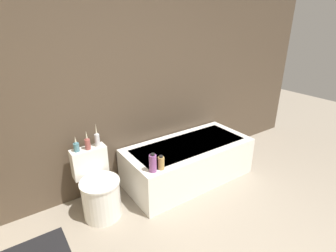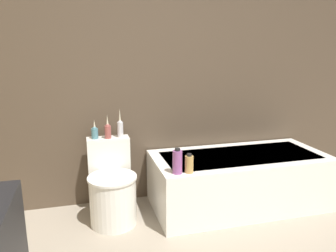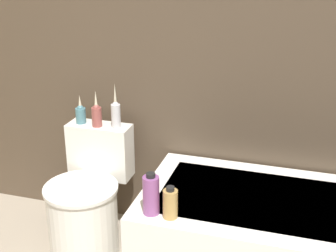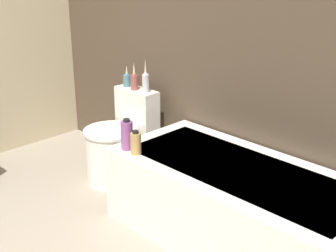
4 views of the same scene
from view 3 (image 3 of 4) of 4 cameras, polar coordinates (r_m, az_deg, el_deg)
name	(u,v)px [view 3 (image 3 of 4)]	position (r m, az deg, el deg)	size (l,w,h in m)	color
wall_back_tiled	(200,24)	(2.65, 3.87, 12.31)	(6.40, 0.06, 2.60)	brown
bathtub	(302,248)	(2.57, 16.00, -14.10)	(1.67, 0.78, 0.51)	white
toilet	(87,205)	(2.82, -9.85, -9.42)	(0.42, 0.57, 0.71)	white
vase_gold	(81,113)	(2.84, -10.60, 1.52)	(0.06, 0.06, 0.18)	teal
vase_silver	(97,114)	(2.76, -8.70, 1.41)	(0.06, 0.06, 0.22)	#994C47
vase_bronze	(116,113)	(2.73, -6.38, 1.58)	(0.05, 0.05, 0.27)	silver
shampoo_bottle_tall	(151,195)	(2.23, -2.08, -8.36)	(0.08, 0.08, 0.21)	#8C4C8C
shampoo_bottle_short	(170,203)	(2.21, 0.28, -9.42)	(0.07, 0.07, 0.16)	tan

